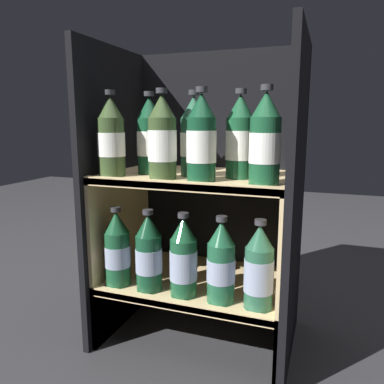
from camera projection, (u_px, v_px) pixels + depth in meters
The scene contains 18 objects.
ground_plane at pixel (176, 370), 1.06m from camera, with size 6.00×6.00×0.00m, color #2D2D30.
fridge_back_wall at pixel (216, 187), 1.33m from camera, with size 0.60×0.02×0.92m, color black.
fridge_side_left at pixel (116, 192), 1.24m from camera, with size 0.02×0.41×0.92m, color black.
fridge_side_right at pixel (295, 205), 1.05m from camera, with size 0.02×0.41×0.92m, color black.
shelf_lower at pixel (197, 290), 1.19m from camera, with size 0.56×0.37×0.20m.
shelf_upper at pixel (197, 223), 1.15m from camera, with size 0.56×0.37×0.54m.
bottle_upper_front_0 at pixel (111, 139), 1.07m from camera, with size 0.08×0.08×0.24m.
bottle_upper_front_1 at pixel (162, 140), 1.02m from camera, with size 0.08×0.08×0.24m.
bottle_upper_front_2 at pixel (201, 140), 0.98m from camera, with size 0.08×0.08×0.24m.
bottle_upper_front_3 at pixel (265, 141), 0.92m from camera, with size 0.08×0.08×0.24m.
bottle_upper_back_0 at pixel (150, 138), 1.12m from camera, with size 0.08×0.08×0.24m.
bottle_upper_back_1 at pixel (193, 138), 1.08m from camera, with size 0.08×0.08×0.24m.
bottle_upper_back_2 at pixel (240, 139), 1.03m from camera, with size 0.08×0.08×0.24m.
bottle_lower_front_0 at pixel (117, 250), 1.13m from camera, with size 0.08×0.08×0.24m.
bottle_lower_front_1 at pixel (149, 255), 1.09m from camera, with size 0.08×0.08×0.24m.
bottle_lower_front_2 at pixel (184, 260), 1.06m from camera, with size 0.08×0.08×0.24m.
bottle_lower_front_3 at pixel (221, 264), 1.02m from camera, with size 0.08×0.08×0.24m.
bottle_lower_front_4 at pixel (259, 270), 0.98m from camera, with size 0.08×0.08×0.24m.
Camera 1 is at (0.37, -0.87, 0.69)m, focal length 35.00 mm.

